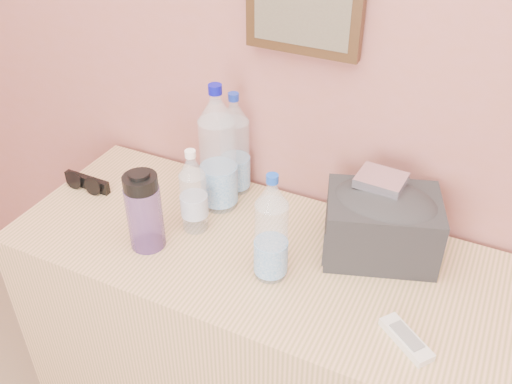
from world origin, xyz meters
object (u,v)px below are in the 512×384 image
at_px(pet_small, 193,195).
at_px(nalgene_bottle, 144,211).
at_px(pet_large_d, 271,233).
at_px(sunglasses, 87,182).
at_px(dresser, 255,352).
at_px(pet_large_b, 235,149).
at_px(foil_packet, 381,180).
at_px(toiletry_bag, 382,223).
at_px(pet_large_c, 218,155).
at_px(ac_remote, 406,339).

xyz_separation_m(pet_small, nalgene_bottle, (-0.08, -0.12, 0.00)).
xyz_separation_m(pet_large_d, sunglasses, (-0.66, 0.10, -0.11)).
bearing_deg(dresser, pet_large_d, -41.07).
relative_size(pet_large_b, foil_packet, 2.72).
relative_size(pet_small, toiletry_bag, 0.88).
height_order(pet_large_b, nalgene_bottle, pet_large_b).
height_order(pet_small, nalgene_bottle, pet_small).
bearing_deg(nalgene_bottle, toiletry_bag, 23.00).
distance_m(pet_large_c, toiletry_bag, 0.48).
distance_m(pet_small, sunglasses, 0.40).
height_order(pet_large_c, toiletry_bag, pet_large_c).
relative_size(dresser, toiletry_bag, 4.75).
relative_size(dresser, ac_remote, 9.58).
bearing_deg(pet_small, foil_packet, 17.75).
xyz_separation_m(sunglasses, toiletry_bag, (0.87, 0.10, 0.08)).
relative_size(pet_large_c, sunglasses, 2.42).
relative_size(ac_remote, toiletry_bag, 0.50).
height_order(ac_remote, toiletry_bag, toiletry_bag).
bearing_deg(pet_large_b, pet_large_d, -49.47).
height_order(dresser, sunglasses, sunglasses).
distance_m(pet_large_d, nalgene_bottle, 0.34).
height_order(pet_large_c, pet_small, pet_large_c).
distance_m(sunglasses, ac_remote, 1.03).
relative_size(dresser, pet_large_c, 3.52).
bearing_deg(sunglasses, pet_small, -2.11).
xyz_separation_m(nalgene_bottle, sunglasses, (-0.32, 0.14, -0.09)).
bearing_deg(pet_large_d, pet_small, 163.49).
bearing_deg(pet_large_b, pet_small, -93.10).
distance_m(pet_large_d, ac_remote, 0.38).
xyz_separation_m(pet_small, sunglasses, (-0.39, 0.02, -0.09)).
bearing_deg(foil_packet, dresser, -149.49).
xyz_separation_m(pet_large_c, nalgene_bottle, (-0.08, -0.24, -0.06)).
xyz_separation_m(dresser, sunglasses, (-0.58, 0.03, 0.43)).
height_order(pet_large_d, toiletry_bag, pet_large_d).
bearing_deg(ac_remote, foil_packet, 156.18).
bearing_deg(dresser, nalgene_bottle, -158.32).
xyz_separation_m(nalgene_bottle, toiletry_bag, (0.56, 0.24, -0.02)).
bearing_deg(pet_small, pet_large_d, -16.51).
relative_size(pet_large_b, toiletry_bag, 1.12).
relative_size(dresser, sunglasses, 8.53).
xyz_separation_m(pet_large_c, pet_small, (-0.01, -0.12, -0.06)).
bearing_deg(nalgene_bottle, pet_large_c, 70.81).
relative_size(toiletry_bag, foil_packet, 2.42).
xyz_separation_m(dresser, pet_large_c, (-0.18, 0.14, 0.58)).
bearing_deg(toiletry_bag, pet_large_c, 160.73).
relative_size(pet_large_d, ac_remote, 2.13).
bearing_deg(pet_large_c, pet_large_d, -38.45).
distance_m(pet_large_b, pet_large_d, 0.39).
bearing_deg(pet_large_b, pet_large_c, -92.07).
bearing_deg(dresser, toiletry_bag, 24.17).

